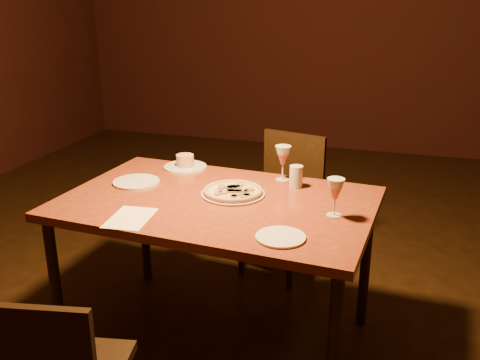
% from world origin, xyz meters
% --- Properties ---
extents(floor, '(7.00, 7.00, 0.00)m').
position_xyz_m(floor, '(0.00, 0.00, 0.00)').
color(floor, '#301E10').
rests_on(floor, ground).
extents(back_wall, '(6.00, 0.04, 3.00)m').
position_xyz_m(back_wall, '(0.00, 3.50, 1.50)').
color(back_wall, '#351111').
rests_on(back_wall, floor).
extents(dining_table, '(1.43, 0.97, 0.73)m').
position_xyz_m(dining_table, '(-0.22, -0.12, 0.67)').
color(dining_table, brown).
rests_on(dining_table, floor).
extents(chair_far, '(0.48, 0.48, 0.82)m').
position_xyz_m(chair_far, '(-0.09, 0.70, 0.46)').
color(chair_far, black).
rests_on(chair_far, floor).
extents(pizza_plate, '(0.29, 0.29, 0.03)m').
position_xyz_m(pizza_plate, '(-0.17, -0.05, 0.75)').
color(pizza_plate, silver).
rests_on(pizza_plate, dining_table).
extents(ramekin_saucer, '(0.22, 0.22, 0.07)m').
position_xyz_m(ramekin_saucer, '(-0.53, 0.26, 0.76)').
color(ramekin_saucer, silver).
rests_on(ramekin_saucer, dining_table).
extents(wine_glass_far, '(0.08, 0.08, 0.17)m').
position_xyz_m(wine_glass_far, '(0.00, 0.23, 0.82)').
color(wine_glass_far, '#B95B4D').
rests_on(wine_glass_far, dining_table).
extents(wine_glass_right, '(0.07, 0.07, 0.16)m').
position_xyz_m(wine_glass_right, '(0.30, -0.15, 0.81)').
color(wine_glass_right, '#B95B4D').
rests_on(wine_glass_right, dining_table).
extents(water_tumbler, '(0.06, 0.06, 0.10)m').
position_xyz_m(water_tumbler, '(0.08, 0.14, 0.78)').
color(water_tumbler, silver).
rests_on(water_tumbler, dining_table).
extents(side_plate_left, '(0.22, 0.22, 0.01)m').
position_xyz_m(side_plate_left, '(-0.67, -0.03, 0.74)').
color(side_plate_left, silver).
rests_on(side_plate_left, dining_table).
extents(side_plate_near, '(0.19, 0.19, 0.01)m').
position_xyz_m(side_plate_near, '(0.14, -0.43, 0.74)').
color(side_plate_near, silver).
rests_on(side_plate_near, dining_table).
extents(menu_card, '(0.18, 0.25, 0.00)m').
position_xyz_m(menu_card, '(-0.49, -0.42, 0.73)').
color(menu_card, white).
rests_on(menu_card, dining_table).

